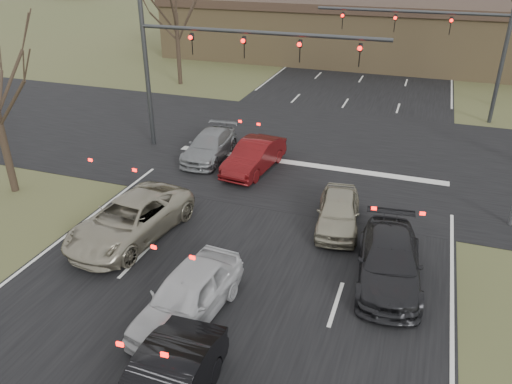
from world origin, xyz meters
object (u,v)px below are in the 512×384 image
car_silver_suv (130,219)px  car_charcoal_sedan (389,262)px  mast_arm_far (455,35)px  car_white_sedan (188,296)px  mast_arm_near (204,54)px  streetlight_right_far (509,18)px  car_red_ahead (254,156)px  car_grey_ahead (210,145)px  car_silver_ahead (338,211)px  building (399,32)px

car_silver_suv → car_charcoal_sedan: 9.31m
mast_arm_far → car_white_sedan: bearing=-106.9°
mast_arm_near → streetlight_right_far: streetlight_right_far is taller
car_white_sedan → car_red_ahead: (-1.69, 10.54, -0.04)m
car_white_sedan → car_grey_ahead: (-4.35, 11.28, -0.11)m
car_grey_ahead → car_red_ahead: bearing=-18.2°
car_silver_suv → car_red_ahead: bearing=79.5°
car_silver_suv → car_grey_ahead: bearing=99.7°
mast_arm_near → car_silver_ahead: 10.48m
car_white_sedan → car_silver_ahead: (3.13, 6.60, -0.09)m
streetlight_right_far → car_grey_ahead: 21.00m
streetlight_right_far → car_charcoal_sedan: (-4.49, -22.20, -4.88)m
car_silver_ahead → mast_arm_far: bearing=69.3°
mast_arm_near → car_silver_ahead: mast_arm_near is taller
mast_arm_near → car_red_ahead: 5.49m
building → mast_arm_far: 15.75m
car_grey_ahead → car_silver_ahead: 8.82m
streetlight_right_far → car_grey_ahead: bearing=-134.0°
mast_arm_far → streetlight_right_far: (3.14, 4.00, 0.57)m
car_silver_suv → car_white_sedan: 5.16m
mast_arm_near → streetlight_right_far: bearing=43.9°
car_red_ahead → car_silver_ahead: (4.82, -3.94, -0.06)m
car_grey_ahead → mast_arm_far: bearing=41.3°
car_white_sedan → car_charcoal_sedan: bearing=40.1°
mast_arm_far → car_grey_ahead: (-11.03, -10.69, -4.37)m
building → car_grey_ahead: (-6.85, -25.69, -2.01)m
building → mast_arm_far: (4.18, -15.00, 2.35)m
car_charcoal_sedan → car_grey_ahead: (-9.68, 7.51, -0.06)m
streetlight_right_far → car_red_ahead: 19.85m
streetlight_right_far → car_silver_suv: streetlight_right_far is taller
building → car_silver_ahead: building is taller
building → car_white_sedan: bearing=-93.9°
car_silver_suv → car_silver_ahead: car_silver_suv is taller
mast_arm_far → car_red_ahead: 14.80m
car_white_sedan → car_charcoal_sedan: car_white_sedan is taller
building → car_charcoal_sedan: (2.83, -33.20, -1.96)m
mast_arm_near → car_silver_suv: bearing=-85.0°
car_grey_ahead → car_silver_suv: bearing=-90.1°
mast_arm_far → car_white_sedan: mast_arm_far is taller
streetlight_right_far → building: bearing=123.6°
car_grey_ahead → mast_arm_near: bearing=116.2°
car_white_sedan → car_charcoal_sedan: (5.33, 3.77, -0.05)m
building → car_grey_ahead: 26.66m
car_red_ahead → car_grey_ahead: bearing=171.1°
mast_arm_far → car_charcoal_sedan: bearing=-94.3°
car_white_sedan → car_red_ahead: car_white_sedan is taller
mast_arm_near → car_grey_ahead: (0.38, -0.69, -4.42)m
car_white_sedan → car_silver_suv: bearing=145.2°
mast_arm_far → car_red_ahead: mast_arm_far is taller
building → car_red_ahead: building is taller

